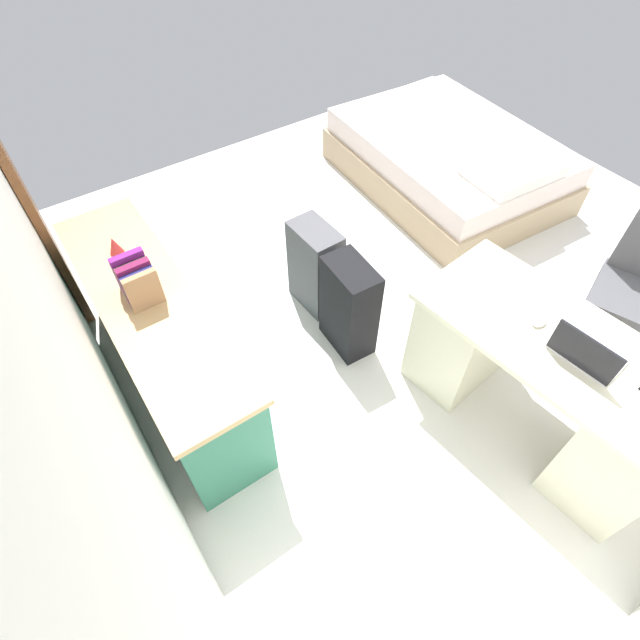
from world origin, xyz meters
name	(u,v)px	position (x,y,z in m)	size (l,w,h in m)	color
ground_plane	(414,300)	(0.00, 0.00, 0.00)	(5.23, 5.23, 0.00)	silver
wall_back	(35,285)	(0.00, 2.06, 1.37)	(4.23, 0.10, 2.73)	silver
door_wooden	(6,162)	(1.56, 1.98, 1.02)	(0.88, 0.05, 2.04)	brown
desk	(540,382)	(-1.07, 0.12, 0.39)	(1.50, 0.81, 0.74)	beige
office_chair	(632,298)	(-1.00, -0.81, 0.42)	(0.59, 0.59, 0.94)	black
credenza	(163,341)	(0.36, 1.68, 0.37)	(1.80, 0.48, 0.74)	#2D7056
bed	(448,161)	(0.93, -1.17, 0.24)	(1.99, 1.53, 0.58)	tan
suitcase_black	(349,307)	(-0.02, 0.62, 0.34)	(0.36, 0.22, 0.67)	black
suitcase_spare_grey	(315,267)	(0.41, 0.58, 0.32)	(0.36, 0.22, 0.65)	#4C4C51
laptop	(586,353)	(-1.18, 0.14, 0.79)	(0.33, 0.25, 0.21)	#B7B7BC
computer_mouse	(540,321)	(-0.92, 0.12, 0.76)	(0.06, 0.10, 0.03)	white
book_row	(137,280)	(0.40, 1.68, 0.85)	(0.23, 0.17, 0.23)	#9C7350
figurine_small	(114,246)	(0.78, 1.68, 0.79)	(0.08, 0.08, 0.11)	red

